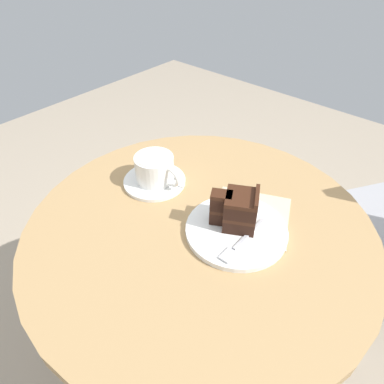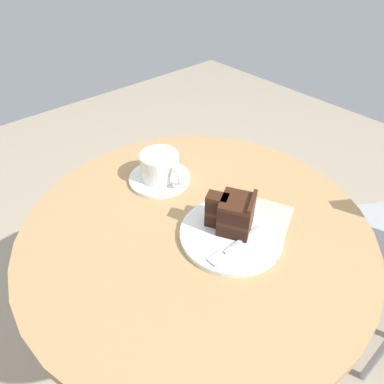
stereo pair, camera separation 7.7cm
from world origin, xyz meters
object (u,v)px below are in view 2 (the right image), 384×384
at_px(teaspoon, 180,177).
at_px(napkin, 248,223).
at_px(coffee_cup, 160,166).
at_px(cake_slice, 233,214).
at_px(cake_plate, 231,234).
at_px(saucer, 160,178).
at_px(fork, 231,248).

distance_m(teaspoon, napkin, 0.22).
xyz_separation_m(coffee_cup, napkin, (0.25, 0.05, -0.04)).
distance_m(cake_slice, napkin, 0.07).
height_order(cake_plate, napkin, cake_plate).
height_order(saucer, teaspoon, teaspoon).
bearing_deg(saucer, napkin, 10.84).
bearing_deg(coffee_cup, teaspoon, 43.55).
distance_m(coffee_cup, cake_slice, 0.25).
bearing_deg(cake_slice, saucer, -178.85).
bearing_deg(cake_plate, napkin, 90.46).
bearing_deg(teaspoon, cake_slice, 11.30).
bearing_deg(teaspoon, cake_plate, 8.97).
xyz_separation_m(coffee_cup, fork, (0.29, -0.04, -0.03)).
distance_m(cake_plate, fork, 0.05).
relative_size(coffee_cup, napkin, 0.55).
relative_size(teaspoon, napkin, 0.44).
height_order(teaspoon, cake_slice, cake_slice).
relative_size(cake_slice, napkin, 0.46).
xyz_separation_m(cake_slice, fork, (0.04, -0.05, -0.04)).
bearing_deg(napkin, saucer, -169.16).
bearing_deg(napkin, teaspoon, -176.90).
xyz_separation_m(cake_slice, napkin, (0.01, 0.04, -0.05)).
bearing_deg(fork, saucer, -99.08).
bearing_deg(cake_plate, cake_slice, 128.22).
height_order(saucer, fork, fork).
height_order(cake_slice, napkin, cake_slice).
height_order(cake_plate, cake_slice, cake_slice).
relative_size(coffee_cup, cake_slice, 1.20).
relative_size(saucer, napkin, 0.66).
height_order(teaspoon, cake_plate, teaspoon).
distance_m(saucer, cake_plate, 0.26).
height_order(cake_plate, fork, fork).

